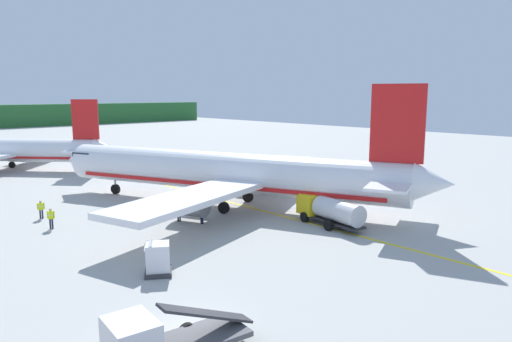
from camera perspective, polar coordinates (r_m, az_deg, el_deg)
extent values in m
cylinder|color=white|center=(46.68, -4.04, -0.06)|extent=(17.25, 34.73, 3.80)
cone|color=white|center=(58.32, -20.81, 1.24)|extent=(4.25, 3.60, 3.61)
cone|color=white|center=(41.05, 20.70, -1.37)|extent=(4.21, 4.19, 3.23)
cube|color=#192333|center=(56.67, -19.30, 1.97)|extent=(3.90, 3.45, 0.60)
cube|color=white|center=(38.09, -8.02, -3.29)|extent=(16.70, 9.13, 0.50)
cylinder|color=slate|center=(41.55, -8.03, -3.92)|extent=(3.25, 3.80, 2.20)
cube|color=white|center=(54.08, 2.50, 0.54)|extent=(16.36, 11.84, 0.50)
cylinder|color=slate|center=(52.52, -0.46, -1.05)|extent=(3.25, 3.80, 2.20)
cube|color=red|center=(40.81, 16.73, 5.50)|extent=(2.01, 4.20, 6.50)
cube|color=white|center=(41.36, 16.42, -1.07)|extent=(10.83, 6.93, 0.24)
cube|color=red|center=(46.86, -4.02, -1.32)|extent=(15.70, 31.33, 0.36)
cylinder|color=black|center=(55.03, -16.60, -2.11)|extent=(0.74, 1.15, 1.10)
cylinder|color=gray|center=(54.88, -16.63, -1.29)|extent=(0.20, 0.20, 0.50)
cylinder|color=black|center=(44.33, -3.91, -4.45)|extent=(0.74, 1.15, 1.10)
cylinder|color=gray|center=(44.14, -3.92, -3.45)|extent=(0.20, 0.20, 0.50)
cylinder|color=black|center=(48.83, -0.98, -3.14)|extent=(0.74, 1.15, 1.10)
cylinder|color=gray|center=(48.66, -0.98, -2.22)|extent=(0.20, 0.20, 0.50)
cone|color=white|center=(70.38, -17.76, 2.59)|extent=(3.93, 3.93, 2.80)
cube|color=white|center=(84.43, -25.16, 2.57)|extent=(12.41, 13.05, 0.43)
cylinder|color=slate|center=(83.35, -26.86, 1.65)|extent=(3.27, 3.34, 1.91)
cube|color=red|center=(71.16, -19.93, 5.88)|extent=(2.77, 3.06, 5.63)
cube|color=white|center=(71.48, -19.74, 2.58)|extent=(8.58, 8.06, 0.21)
cylinder|color=black|center=(80.12, -27.38, 0.66)|extent=(0.86, 0.91, 0.95)
cylinder|color=gray|center=(80.03, -27.42, 1.15)|extent=(0.17, 0.17, 0.43)
cube|color=yellow|center=(42.22, 6.81, -3.87)|extent=(2.47, 2.15, 1.80)
cube|color=#192333|center=(42.78, 6.09, -3.19)|extent=(1.83, 0.39, 0.94)
cylinder|color=silver|center=(39.77, 9.92, -4.77)|extent=(2.57, 4.92, 1.80)
cube|color=#262628|center=(40.66, 9.02, -5.86)|extent=(2.66, 6.89, 0.16)
cylinder|color=black|center=(41.57, 5.88, -5.56)|extent=(0.43, 0.93, 0.90)
cylinder|color=black|center=(42.94, 8.18, -5.12)|extent=(0.43, 0.93, 0.90)
cylinder|color=black|center=(39.32, 8.69, -6.49)|extent=(0.43, 0.93, 0.90)
cylinder|color=black|center=(40.77, 11.02, -5.98)|extent=(0.43, 0.93, 0.90)
cube|color=silver|center=(20.22, -14.82, -19.33)|extent=(2.05, 2.40, 1.80)
cube|color=#192333|center=(19.81, -17.28, -18.90)|extent=(0.30, 1.84, 0.94)
cube|color=#4C4C51|center=(21.68, -6.88, -19.33)|extent=(4.43, 2.68, 0.24)
cube|color=#2D2D33|center=(21.40, -5.96, -16.76)|extent=(4.41, 1.41, 1.84)
cylinder|color=black|center=(22.66, -8.30, -18.78)|extent=(0.93, 0.38, 0.90)
cube|color=#333338|center=(30.56, -11.70, -11.86)|extent=(2.25, 2.25, 0.30)
cube|color=silver|center=(30.22, -11.76, -10.10)|extent=(1.97, 1.97, 1.69)
cube|color=silver|center=(30.02, -12.77, -8.87)|extent=(1.28, 1.54, 0.54)
cylinder|color=#191E33|center=(42.10, -9.39, -5.48)|extent=(0.14, 0.14, 0.85)
cylinder|color=#191E33|center=(42.16, -9.16, -5.45)|extent=(0.14, 0.14, 0.85)
cube|color=#CCE519|center=(41.95, -9.30, -4.49)|extent=(0.48, 0.31, 0.63)
cube|color=silver|center=(41.94, -9.30, -4.45)|extent=(0.49, 0.33, 0.06)
sphere|color=tan|center=(41.85, -9.31, -3.91)|extent=(0.23, 0.23, 0.23)
cylinder|color=#CCE519|center=(41.85, -9.65, -4.49)|extent=(0.09, 0.09, 0.60)
cylinder|color=#CCE519|center=(42.03, -8.95, -4.41)|extent=(0.09, 0.09, 0.60)
cylinder|color=#191E33|center=(42.89, -23.59, -5.87)|extent=(0.14, 0.14, 0.86)
cylinder|color=#191E33|center=(42.82, -23.36, -5.87)|extent=(0.14, 0.14, 0.86)
cube|color=#CCE519|center=(42.67, -23.54, -4.89)|extent=(0.48, 0.45, 0.65)
cube|color=silver|center=(42.67, -23.54, -4.85)|extent=(0.49, 0.46, 0.06)
sphere|color=tan|center=(42.57, -23.58, -4.32)|extent=(0.23, 0.23, 0.23)
cylinder|color=#CCE519|center=(42.76, -23.88, -4.84)|extent=(0.09, 0.09, 0.61)
cylinder|color=#CCE519|center=(42.57, -23.20, -4.86)|extent=(0.09, 0.09, 0.61)
cylinder|color=#191E33|center=(41.06, -6.45, -5.82)|extent=(0.14, 0.14, 0.81)
cylinder|color=#191E33|center=(41.18, -6.64, -5.78)|extent=(0.14, 0.14, 0.81)
cube|color=orange|center=(40.94, -6.57, -4.84)|extent=(0.31, 0.48, 0.61)
cube|color=silver|center=(40.94, -6.57, -4.80)|extent=(0.32, 0.49, 0.06)
sphere|color=tan|center=(40.84, -6.58, -4.28)|extent=(0.22, 0.22, 0.22)
cylinder|color=orange|center=(40.76, -6.28, -4.85)|extent=(0.09, 0.09, 0.58)
cylinder|color=orange|center=(41.11, -6.85, -4.74)|extent=(0.09, 0.09, 0.58)
cylinder|color=#191E33|center=(46.65, -24.59, -4.78)|extent=(0.14, 0.14, 0.82)
cylinder|color=#191E33|center=(46.66, -24.37, -4.76)|extent=(0.14, 0.14, 0.82)
cube|color=#CCE519|center=(46.50, -24.54, -3.91)|extent=(0.48, 0.33, 0.61)
cube|color=silver|center=(46.49, -24.55, -3.87)|extent=(0.49, 0.34, 0.06)
sphere|color=tan|center=(46.41, -24.58, -3.41)|extent=(0.22, 0.22, 0.22)
cylinder|color=#CCE519|center=(46.48, -24.88, -3.90)|extent=(0.09, 0.09, 0.58)
cylinder|color=#CCE519|center=(46.50, -24.21, -3.85)|extent=(0.09, 0.09, 0.58)
cube|color=yellow|center=(44.73, 1.60, -5.03)|extent=(0.30, 60.00, 0.01)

